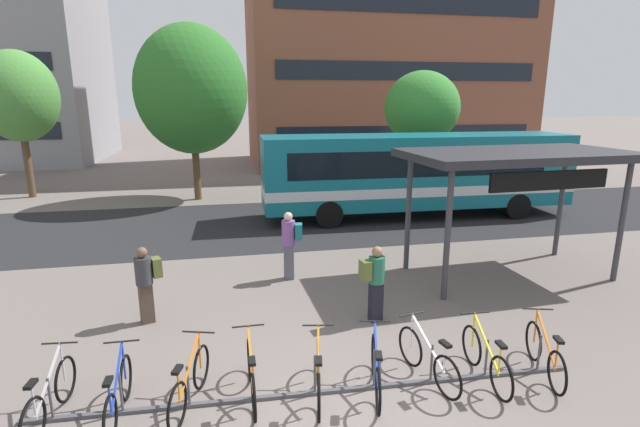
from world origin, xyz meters
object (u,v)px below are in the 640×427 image
parked_bicycle_orange_3 (251,376)px  parked_bicycle_white_6 (428,359)px  parked_bicycle_silver_0 (50,398)px  street_tree_1 (191,90)px  street_tree_0 (422,108)px  street_tree_2 (18,97)px  parked_bicycle_orange_2 (190,384)px  parked_bicycle_orange_8 (545,354)px  commuter_olive_pack_2 (146,279)px  parked_bicycle_blue_1 (118,396)px  parked_bicycle_blue_5 (376,370)px  commuter_olive_pack_0 (375,279)px  parked_bicycle_orange_4 (319,375)px  city_bus (418,172)px  transit_shelter (518,160)px  parked_bicycle_yellow_7 (486,359)px  commuter_teal_pack_1 (290,241)px

parked_bicycle_orange_3 → parked_bicycle_white_6: (2.88, -0.11, 0.00)m
parked_bicycle_silver_0 → street_tree_1: 16.16m
street_tree_0 → street_tree_1: size_ratio=0.76×
street_tree_2 → parked_bicycle_orange_2: bearing=-64.4°
parked_bicycle_orange_8 → street_tree_1: 17.68m
parked_bicycle_orange_3 → commuter_olive_pack_2: commuter_olive_pack_2 is taller
parked_bicycle_orange_2 → parked_bicycle_blue_1: bearing=111.6°
parked_bicycle_silver_0 → parked_bicycle_blue_1: same height
parked_bicycle_white_6 → commuter_olive_pack_2: (-4.84, 3.11, 0.57)m
parked_bicycle_white_6 → parked_bicycle_blue_5: bearing=86.1°
parked_bicycle_orange_2 → parked_bicycle_blue_5: size_ratio=0.99×
commuter_olive_pack_0 → street_tree_0: size_ratio=0.28×
parked_bicycle_orange_3 → parked_bicycle_blue_1: bearing=93.3°
parked_bicycle_orange_2 → commuter_olive_pack_2: 3.26m
parked_bicycle_orange_4 → parked_bicycle_white_6: same height
commuter_olive_pack_0 → city_bus: bearing=52.9°
parked_bicycle_orange_8 → parked_bicycle_silver_0: bearing=102.9°
city_bus → parked_bicycle_white_6: size_ratio=7.12×
parked_bicycle_white_6 → commuter_olive_pack_2: bearing=45.5°
commuter_olive_pack_0 → street_tree_1: 14.55m
parked_bicycle_orange_8 → transit_shelter: size_ratio=0.29×
street_tree_2 → commuter_olive_pack_2: bearing=-63.0°
parked_bicycle_orange_4 → transit_shelter: size_ratio=0.30×
parked_bicycle_orange_2 → commuter_olive_pack_0: 4.23m
parked_bicycle_blue_5 → parked_bicycle_yellow_7: bearing=-77.7°
transit_shelter → commuter_olive_pack_0: transit_shelter is taller
parked_bicycle_orange_2 → street_tree_2: (-8.43, 17.56, 4.25)m
parked_bicycle_blue_5 → parked_bicycle_yellow_7: (1.88, -0.06, 0.00)m
parked_bicycle_orange_3 → street_tree_1: size_ratio=0.22×
parked_bicycle_orange_3 → street_tree_2: 20.31m
parked_bicycle_blue_1 → commuter_olive_pack_0: bearing=-63.4°
parked_bicycle_yellow_7 → parked_bicycle_orange_8: bearing=-89.9°
commuter_olive_pack_0 → parked_bicycle_blue_5: bearing=-116.2°
parked_bicycle_yellow_7 → parked_bicycle_orange_8: 1.06m
parked_bicycle_white_6 → commuter_olive_pack_0: commuter_olive_pack_0 is taller
commuter_teal_pack_1 → street_tree_2: (-10.62, 12.69, 3.60)m
street_tree_2 → parked_bicycle_silver_0: bearing=-69.7°
parked_bicycle_blue_1 → street_tree_2: size_ratio=0.26×
parked_bicycle_silver_0 → transit_shelter: 10.95m
parked_bicycle_blue_5 → commuter_olive_pack_0: 2.53m
street_tree_1 → city_bus: bearing=-29.6°
parked_bicycle_blue_1 → commuter_olive_pack_0: 5.15m
parked_bicycle_orange_3 → parked_bicycle_orange_2: bearing=91.6°
commuter_teal_pack_1 → street_tree_0: street_tree_0 is taller
city_bus → parked_bicycle_orange_4: 12.40m
transit_shelter → commuter_teal_pack_1: 6.11m
parked_bicycle_orange_2 → parked_bicycle_orange_4: (1.95, -0.16, 0.00)m
parked_bicycle_orange_8 → parked_bicycle_orange_3: bearing=101.5°
parked_bicycle_orange_4 → parked_bicycle_yellow_7: bearing=-81.3°
parked_bicycle_orange_3 → parked_bicycle_blue_5: 1.96m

